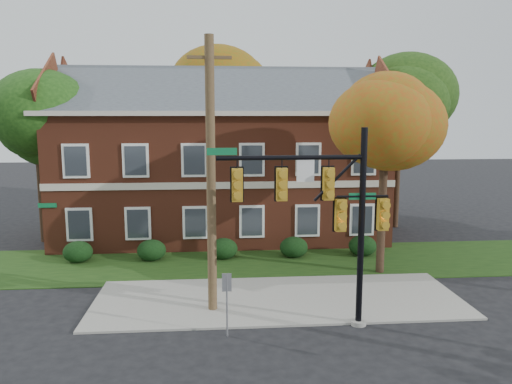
{
  "coord_description": "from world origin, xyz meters",
  "views": [
    {
      "loc": [
        -2.33,
        -17.18,
        7.05
      ],
      "look_at": [
        -0.69,
        3.0,
        3.91
      ],
      "focal_mm": 35.0,
      "sensor_mm": 36.0,
      "label": 1
    }
  ],
  "objects": [
    {
      "name": "hedge_right",
      "position": [
        1.5,
        6.7,
        0.53
      ],
      "size": [
        1.4,
        1.26,
        1.05
      ],
      "primitive_type": "ellipsoid",
      "color": "black",
      "rests_on": "ground"
    },
    {
      "name": "ground",
      "position": [
        0.0,
        0.0,
        0.0
      ],
      "size": [
        120.0,
        120.0,
        0.0
      ],
      "primitive_type": "plane",
      "color": "black",
      "rests_on": "ground"
    },
    {
      "name": "hedge_center",
      "position": [
        -2.0,
        6.7,
        0.53
      ],
      "size": [
        1.4,
        1.26,
        1.05
      ],
      "primitive_type": "ellipsoid",
      "color": "black",
      "rests_on": "ground"
    },
    {
      "name": "tree_far_rear",
      "position": [
        -0.66,
        19.79,
        8.84
      ],
      "size": [
        6.84,
        6.46,
        11.52
      ],
      "color": "black",
      "rests_on": "ground"
    },
    {
      "name": "tree_right_rear",
      "position": [
        9.31,
        12.81,
        8.12
      ],
      "size": [
        6.3,
        5.95,
        10.62
      ],
      "color": "black",
      "rests_on": "ground"
    },
    {
      "name": "tree_near_right",
      "position": [
        5.22,
        3.87,
        6.67
      ],
      "size": [
        4.5,
        4.25,
        8.58
      ],
      "color": "black",
      "rests_on": "ground"
    },
    {
      "name": "sidewalk",
      "position": [
        0.0,
        1.0,
        0.04
      ],
      "size": [
        14.0,
        5.0,
        0.08
      ],
      "primitive_type": "cube",
      "color": "gray",
      "rests_on": "ground"
    },
    {
      "name": "hedge_far_left",
      "position": [
        -9.0,
        6.7,
        0.53
      ],
      "size": [
        1.4,
        1.26,
        1.05
      ],
      "primitive_type": "ellipsoid",
      "color": "black",
      "rests_on": "ground"
    },
    {
      "name": "apartment_building",
      "position": [
        -2.0,
        11.95,
        4.99
      ],
      "size": [
        18.8,
        8.8,
        9.74
      ],
      "color": "brown",
      "rests_on": "ground"
    },
    {
      "name": "traffic_signal",
      "position": [
        1.23,
        -1.5,
        4.13
      ],
      "size": [
        5.96,
        0.53,
        6.66
      ],
      "rotation": [
        0.0,
        0.0,
        0.02
      ],
      "color": "gray",
      "rests_on": "ground"
    },
    {
      "name": "tree_left_rear",
      "position": [
        -11.73,
        10.84,
        6.68
      ],
      "size": [
        5.4,
        5.1,
        8.88
      ],
      "color": "black",
      "rests_on": "ground"
    },
    {
      "name": "grass_strip",
      "position": [
        0.0,
        6.0,
        0.02
      ],
      "size": [
        30.0,
        6.0,
        0.04
      ],
      "primitive_type": "cube",
      "color": "#193811",
      "rests_on": "ground"
    },
    {
      "name": "utility_pole",
      "position": [
        -2.5,
        0.15,
        4.93
      ],
      "size": [
        1.51,
        0.34,
        9.72
      ],
      "rotation": [
        0.0,
        0.0,
        0.04
      ],
      "color": "brown",
      "rests_on": "ground"
    },
    {
      "name": "hedge_left",
      "position": [
        -5.5,
        6.7,
        0.53
      ],
      "size": [
        1.4,
        1.26,
        1.05
      ],
      "primitive_type": "ellipsoid",
      "color": "black",
      "rests_on": "ground"
    },
    {
      "name": "sign_post",
      "position": [
        -2.03,
        -2.0,
        1.42
      ],
      "size": [
        0.3,
        0.06,
        2.09
      ],
      "rotation": [
        0.0,
        0.0,
        -0.01
      ],
      "color": "slate",
      "rests_on": "ground"
    },
    {
      "name": "hedge_far_right",
      "position": [
        5.0,
        6.7,
        0.53
      ],
      "size": [
        1.4,
        1.26,
        1.05
      ],
      "primitive_type": "ellipsoid",
      "color": "black",
      "rests_on": "ground"
    }
  ]
}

